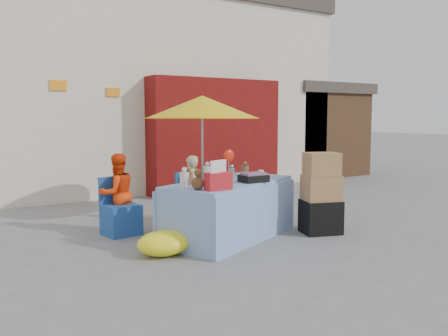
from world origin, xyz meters
TOP-DOWN VIEW (x-y plane):
  - ground at (0.00, 0.00)m, footprint 80.00×80.00m
  - backdrop at (0.52, 7.52)m, footprint 14.00×8.00m
  - market_table at (0.20, 0.44)m, footprint 2.37×1.81m
  - chair_left at (-1.06, 1.47)m, footprint 0.54×0.53m
  - chair_right at (0.19, 1.47)m, footprint 0.54×0.53m
  - vendor_orange at (-1.06, 1.60)m, footprint 0.64×0.53m
  - vendor_beige at (0.19, 1.60)m, footprint 0.44×0.32m
  - umbrella at (0.49, 1.75)m, footprint 1.90×1.90m
  - box_stack at (1.52, -0.04)m, footprint 0.66×0.60m
  - tarp_bundle at (-0.96, 0.15)m, footprint 0.80×0.70m

SIDE VIEW (x-z plane):
  - ground at x=0.00m, z-range 0.00..0.00m
  - tarp_bundle at x=-0.96m, z-range 0.00..0.31m
  - chair_left at x=-1.06m, z-range -0.17..0.68m
  - chair_right at x=0.19m, z-range -0.17..0.68m
  - market_table at x=0.20m, z-range -0.23..1.07m
  - vendor_beige at x=0.19m, z-range 0.00..1.12m
  - box_stack at x=1.52m, z-range -0.05..1.17m
  - vendor_orange at x=-1.06m, z-range 0.00..1.20m
  - umbrella at x=0.49m, z-range 0.85..2.94m
  - backdrop at x=0.52m, z-range -0.80..7.00m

